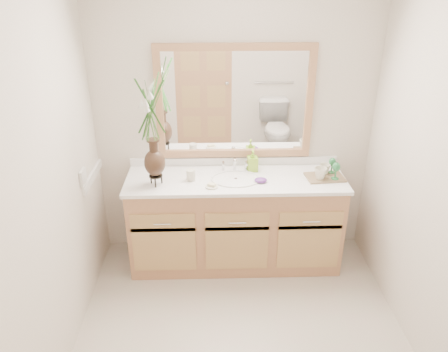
{
  "coord_description": "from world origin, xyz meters",
  "views": [
    {
      "loc": [
        -0.2,
        -2.27,
        2.44
      ],
      "look_at": [
        -0.11,
        0.65,
        1.03
      ],
      "focal_mm": 35.0,
      "sensor_mm": 36.0,
      "label": 1
    }
  ],
  "objects_px": {
    "tumbler": "(191,175)",
    "soap_bottle": "(253,162)",
    "tray": "(325,177)",
    "flower_vase": "(151,120)"
  },
  "relations": [
    {
      "from": "tumbler",
      "to": "soap_bottle",
      "type": "relative_size",
      "value": 0.55
    },
    {
      "from": "soap_bottle",
      "to": "tray",
      "type": "relative_size",
      "value": 0.55
    },
    {
      "from": "flower_vase",
      "to": "soap_bottle",
      "type": "relative_size",
      "value": 4.76
    },
    {
      "from": "soap_bottle",
      "to": "tray",
      "type": "bearing_deg",
      "value": -20.54
    },
    {
      "from": "tumbler",
      "to": "tray",
      "type": "bearing_deg",
      "value": 0.26
    },
    {
      "from": "flower_vase",
      "to": "tumbler",
      "type": "distance_m",
      "value": 0.58
    },
    {
      "from": "tumbler",
      "to": "soap_bottle",
      "type": "xyz_separation_m",
      "value": [
        0.53,
        0.17,
        0.04
      ]
    },
    {
      "from": "soap_bottle",
      "to": "tray",
      "type": "xyz_separation_m",
      "value": [
        0.59,
        -0.17,
        -0.08
      ]
    },
    {
      "from": "tray",
      "to": "flower_vase",
      "type": "bearing_deg",
      "value": 177.8
    },
    {
      "from": "tumbler",
      "to": "tray",
      "type": "distance_m",
      "value": 1.12
    }
  ]
}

